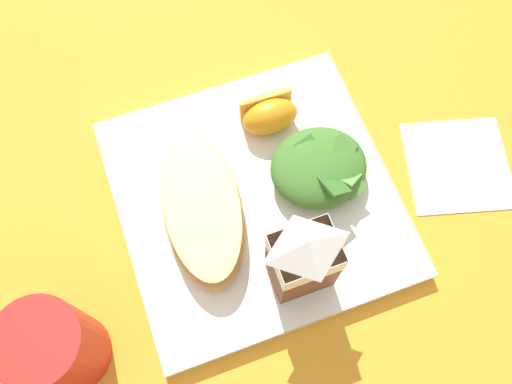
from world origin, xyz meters
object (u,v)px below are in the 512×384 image
object	(u,v)px
green_salad_pile	(320,169)
orange_wedge_front	(269,115)
white_plate	(256,198)
cheesy_pizza_bread	(202,206)
milk_carton	(304,258)
drinking_red_cup	(55,348)
paper_napkin	(458,165)

from	to	relation	value
green_salad_pile	orange_wedge_front	size ratio (longest dim) A/B	1.64
white_plate	cheesy_pizza_bread	world-z (taller)	cheesy_pizza_bread
milk_carton	drinking_red_cup	world-z (taller)	milk_carton
milk_carton	drinking_red_cup	size ratio (longest dim) A/B	1.08
white_plate	milk_carton	size ratio (longest dim) A/B	2.55
paper_napkin	drinking_red_cup	world-z (taller)	drinking_red_cup
white_plate	milk_carton	xyz separation A→B (m)	(-0.01, 0.09, 0.07)
green_salad_pile	orange_wedge_front	xyz separation A→B (m)	(0.03, -0.08, -0.00)
green_salad_pile	milk_carton	size ratio (longest dim) A/B	0.91
green_salad_pile	drinking_red_cup	xyz separation A→B (m)	(0.29, 0.09, 0.01)
cheesy_pizza_bread	drinking_red_cup	distance (m)	0.19
cheesy_pizza_bread	drinking_red_cup	bearing A→B (deg)	28.71
milk_carton	green_salad_pile	bearing A→B (deg)	-122.21
cheesy_pizza_bread	orange_wedge_front	world-z (taller)	orange_wedge_front
green_salad_pile	paper_napkin	size ratio (longest dim) A/B	0.91
orange_wedge_front	drinking_red_cup	size ratio (longest dim) A/B	0.60
green_salad_pile	milk_carton	xyz separation A→B (m)	(0.06, 0.09, 0.04)
white_plate	paper_napkin	bearing A→B (deg)	170.82
cheesy_pizza_bread	milk_carton	distance (m)	0.12
milk_carton	cheesy_pizza_bread	bearing A→B (deg)	-53.53
green_salad_pile	orange_wedge_front	bearing A→B (deg)	-70.90
paper_napkin	drinking_red_cup	bearing A→B (deg)	6.68
white_plate	orange_wedge_front	xyz separation A→B (m)	(-0.04, -0.07, 0.03)
orange_wedge_front	paper_napkin	world-z (taller)	orange_wedge_front
orange_wedge_front	paper_napkin	bearing A→B (deg)	148.55
paper_napkin	drinking_red_cup	distance (m)	0.45
drinking_red_cup	cheesy_pizza_bread	bearing A→B (deg)	-151.29
white_plate	green_salad_pile	distance (m)	0.07
green_salad_pile	milk_carton	distance (m)	0.11
cheesy_pizza_bread	green_salad_pile	bearing A→B (deg)	178.58
white_plate	green_salad_pile	xyz separation A→B (m)	(-0.07, 0.00, 0.03)
cheesy_pizza_bread	paper_napkin	size ratio (longest dim) A/B	1.63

